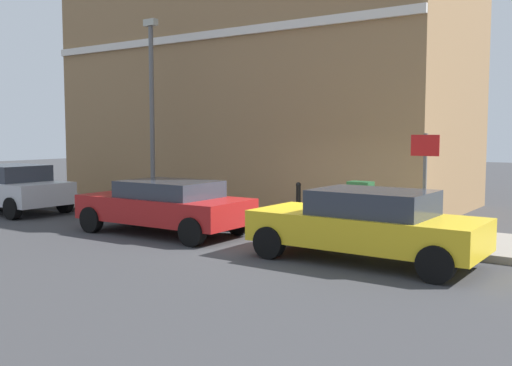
{
  "coord_description": "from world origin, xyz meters",
  "views": [
    {
      "loc": [
        -10.91,
        -6.79,
        2.46
      ],
      "look_at": [
        0.99,
        1.52,
        1.2
      ],
      "focal_mm": 40.68,
      "sensor_mm": 36.0,
      "label": 1
    }
  ],
  "objects_px": {
    "utility_cabinet": "(360,207)",
    "street_sign": "(425,171)",
    "lamppost": "(152,105)",
    "car_yellow": "(367,224)",
    "car_red": "(165,205)",
    "bollard_near_cabinet": "(298,201)",
    "bollard_far_kerb": "(223,201)",
    "car_silver": "(8,188)"
  },
  "relations": [
    {
      "from": "utility_cabinet",
      "to": "street_sign",
      "type": "relative_size",
      "value": 0.5
    },
    {
      "from": "utility_cabinet",
      "to": "lamppost",
      "type": "relative_size",
      "value": 0.2
    },
    {
      "from": "car_yellow",
      "to": "street_sign",
      "type": "relative_size",
      "value": 1.9
    },
    {
      "from": "car_red",
      "to": "bollard_near_cabinet",
      "type": "relative_size",
      "value": 4.2
    },
    {
      "from": "bollard_far_kerb",
      "to": "street_sign",
      "type": "bearing_deg",
      "value": -87.6
    },
    {
      "from": "car_red",
      "to": "lamppost",
      "type": "bearing_deg",
      "value": -42.28
    },
    {
      "from": "utility_cabinet",
      "to": "bollard_near_cabinet",
      "type": "relative_size",
      "value": 1.11
    },
    {
      "from": "car_red",
      "to": "lamppost",
      "type": "distance_m",
      "value": 4.72
    },
    {
      "from": "car_red",
      "to": "bollard_near_cabinet",
      "type": "xyz_separation_m",
      "value": [
        2.63,
        -2.2,
        -0.0
      ]
    },
    {
      "from": "car_silver",
      "to": "utility_cabinet",
      "type": "height_order",
      "value": "car_silver"
    },
    {
      "from": "car_silver",
      "to": "car_red",
      "type": "bearing_deg",
      "value": -179.82
    },
    {
      "from": "street_sign",
      "to": "bollard_near_cabinet",
      "type": "bearing_deg",
      "value": 74.99
    },
    {
      "from": "car_yellow",
      "to": "car_red",
      "type": "height_order",
      "value": "car_yellow"
    },
    {
      "from": "car_silver",
      "to": "car_yellow",
      "type": "bearing_deg",
      "value": -179.83
    },
    {
      "from": "car_yellow",
      "to": "bollard_far_kerb",
      "type": "distance_m",
      "value": 4.88
    },
    {
      "from": "car_silver",
      "to": "utility_cabinet",
      "type": "distance_m",
      "value": 11.01
    },
    {
      "from": "car_silver",
      "to": "lamppost",
      "type": "relative_size",
      "value": 0.78
    },
    {
      "from": "car_red",
      "to": "bollard_far_kerb",
      "type": "xyz_separation_m",
      "value": [
        1.44,
        -0.67,
        -0.0
      ]
    },
    {
      "from": "utility_cabinet",
      "to": "street_sign",
      "type": "distance_m",
      "value": 2.26
    },
    {
      "from": "car_yellow",
      "to": "street_sign",
      "type": "distance_m",
      "value": 2.02
    },
    {
      "from": "car_yellow",
      "to": "utility_cabinet",
      "type": "distance_m",
      "value": 2.91
    },
    {
      "from": "street_sign",
      "to": "car_yellow",
      "type": "bearing_deg",
      "value": 163.26
    },
    {
      "from": "car_red",
      "to": "bollard_far_kerb",
      "type": "bearing_deg",
      "value": -116.43
    },
    {
      "from": "utility_cabinet",
      "to": "street_sign",
      "type": "bearing_deg",
      "value": -115.33
    },
    {
      "from": "street_sign",
      "to": "utility_cabinet",
      "type": "bearing_deg",
      "value": 64.67
    },
    {
      "from": "bollard_near_cabinet",
      "to": "street_sign",
      "type": "xyz_separation_m",
      "value": [
        -0.97,
        -3.62,
        0.96
      ]
    },
    {
      "from": "car_yellow",
      "to": "car_red",
      "type": "xyz_separation_m",
      "value": [
        0.06,
        5.31,
        -0.02
      ]
    },
    {
      "from": "car_silver",
      "to": "street_sign",
      "type": "height_order",
      "value": "street_sign"
    },
    {
      "from": "car_red",
      "to": "bollard_far_kerb",
      "type": "distance_m",
      "value": 1.59
    },
    {
      "from": "street_sign",
      "to": "lamppost",
      "type": "distance_m",
      "value": 9.0
    },
    {
      "from": "car_silver",
      "to": "lamppost",
      "type": "xyz_separation_m",
      "value": [
        2.5,
        -3.77,
        2.54
      ]
    },
    {
      "from": "car_silver",
      "to": "utility_cabinet",
      "type": "bearing_deg",
      "value": -166.33
    },
    {
      "from": "car_yellow",
      "to": "bollard_near_cabinet",
      "type": "distance_m",
      "value": 4.11
    },
    {
      "from": "utility_cabinet",
      "to": "lamppost",
      "type": "distance_m",
      "value": 7.44
    },
    {
      "from": "bollard_near_cabinet",
      "to": "bollard_far_kerb",
      "type": "height_order",
      "value": "same"
    },
    {
      "from": "car_yellow",
      "to": "car_silver",
      "type": "relative_size",
      "value": 0.98
    },
    {
      "from": "car_silver",
      "to": "lamppost",
      "type": "bearing_deg",
      "value": -145.64
    },
    {
      "from": "car_silver",
      "to": "bollard_far_kerb",
      "type": "relative_size",
      "value": 4.3
    },
    {
      "from": "car_red",
      "to": "lamppost",
      "type": "relative_size",
      "value": 0.76
    },
    {
      "from": "car_yellow",
      "to": "car_red",
      "type": "relative_size",
      "value": 1.0
    },
    {
      "from": "car_red",
      "to": "utility_cabinet",
      "type": "xyz_separation_m",
      "value": [
        2.53,
        -3.98,
        -0.03
      ]
    },
    {
      "from": "car_red",
      "to": "utility_cabinet",
      "type": "bearing_deg",
      "value": -149.07
    }
  ]
}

